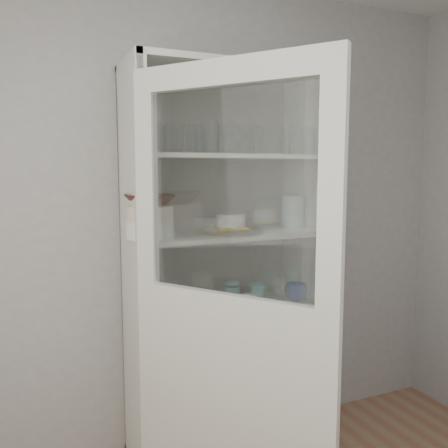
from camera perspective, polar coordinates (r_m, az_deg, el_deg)
name	(u,v)px	position (r m, az deg, el deg)	size (l,w,h in m)	color
wall_back	(174,222)	(2.61, -6.02, 0.28)	(3.60, 0.02, 2.60)	#A1A1A1
pantry_cabinet	(219,289)	(2.59, -0.56, -7.81)	(1.00, 0.45, 2.10)	beige
cupboard_door	(229,350)	(1.95, 0.58, -14.88)	(0.55, 0.76, 2.00)	beige
tumbler_0	(154,137)	(2.18, -8.46, 10.26)	(0.07, 0.07, 0.13)	silver
tumbler_1	(213,140)	(2.29, -1.30, 10.11)	(0.07, 0.07, 0.13)	silver
tumbler_2	(231,139)	(2.34, 0.84, 10.17)	(0.07, 0.07, 0.14)	silver
tumbler_3	(211,137)	(2.25, -1.57, 10.42)	(0.08, 0.08, 0.15)	silver
tumbler_4	(257,140)	(2.40, 3.94, 10.01)	(0.07, 0.07, 0.14)	silver
tumbler_5	(295,140)	(2.50, 8.56, 9.91)	(0.07, 0.07, 0.14)	silver
tumbler_6	(309,142)	(2.52, 10.19, 9.71)	(0.07, 0.07, 0.13)	silver
tumbler_7	(146,140)	(2.30, -9.32, 9.94)	(0.06, 0.06, 0.13)	silver
tumbler_8	(158,139)	(2.32, -7.96, 10.05)	(0.07, 0.07, 0.13)	silver
tumbler_9	(191,139)	(2.38, -4.03, 10.11)	(0.07, 0.07, 0.14)	silver
tumbler_10	(199,140)	(2.42, -2.99, 10.05)	(0.07, 0.07, 0.14)	silver
goblet_0	(140,137)	(2.42, -10.07, 10.25)	(0.07, 0.07, 0.17)	silver
goblet_1	(200,138)	(2.49, -2.93, 10.30)	(0.08, 0.08, 0.17)	silver
goblet_2	(256,139)	(2.65, 3.88, 10.16)	(0.08, 0.08, 0.18)	silver
goblet_3	(251,140)	(2.60, 3.22, 10.10)	(0.07, 0.07, 0.17)	silver
plate_stack_front	(150,229)	(2.28, -8.87, -0.62)	(0.23, 0.23, 0.08)	white
plate_stack_back	(144,226)	(2.46, -9.55, -0.25)	(0.21, 0.21, 0.07)	white
cream_bowl	(150,213)	(2.27, -8.91, 1.30)	(0.22, 0.22, 0.07)	beige
terracotta_bowl	(150,200)	(2.27, -8.94, 2.86)	(0.22, 0.22, 0.06)	#431A11
glass_platter	(231,230)	(2.46, 0.87, -0.76)	(0.35, 0.35, 0.02)	silver
yellow_trivet	(231,227)	(2.46, 0.87, -0.41)	(0.15, 0.15, 0.01)	yellow
white_ramekin	(231,220)	(2.45, 0.87, 0.47)	(0.15, 0.15, 0.07)	white
grey_bowl_stack	(292,212)	(2.65, 8.24, 1.45)	(0.13, 0.13, 0.18)	#A7B8B9
mug_blue	(296,292)	(2.69, 8.61, -8.08)	(0.12, 0.12, 0.09)	navy
mug_teal	(258,292)	(2.67, 4.08, -8.16)	(0.10, 0.10, 0.09)	teal
mug_white	(248,303)	(2.47, 2.95, -9.49)	(0.09, 0.09, 0.08)	white
teal_jar	(232,292)	(2.63, 1.00, -8.20)	(0.09, 0.09, 0.10)	teal
measuring_cups	(205,309)	(2.44, -2.24, -10.16)	(0.11, 0.11, 0.04)	#ACACBB
white_canister	(163,299)	(2.48, -7.36, -8.90)	(0.11, 0.11, 0.13)	white
cream_dish	(227,373)	(2.68, 0.32, -17.46)	(0.21, 0.21, 0.07)	beige
tin_box	(261,366)	(2.77, 4.50, -16.67)	(0.21, 0.15, 0.06)	gray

